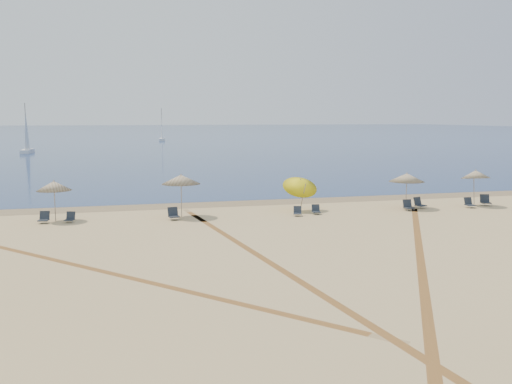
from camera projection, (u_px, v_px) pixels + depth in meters
ground at (425, 327)px, 15.88m from camera, size 160.00×160.00×0.00m
ocean at (137, 132)px, 232.13m from camera, size 500.00×500.00×0.00m
wet_sand at (242, 203)px, 38.95m from camera, size 500.00×500.00×0.00m
umbrella_1 at (54, 186)px, 31.84m from camera, size 1.99×1.99×2.41m
umbrella_2 at (181, 179)px, 33.12m from camera, size 2.33×2.33×2.63m
umbrella_3 at (301, 184)px, 35.26m from camera, size 2.22×2.20×2.58m
umbrella_4 at (407, 178)px, 36.39m from camera, size 2.31×2.31×2.39m
umbrella_5 at (476, 174)px, 37.38m from camera, size 1.94×1.99×2.54m
chair_2 at (44, 218)px, 31.51m from camera, size 0.65×0.73×0.67m
chair_3 at (70, 218)px, 31.73m from camera, size 0.64×0.70×0.60m
chair_4 at (174, 214)px, 32.56m from camera, size 0.71×0.79×0.72m
chair_5 at (297, 212)px, 33.81m from camera, size 0.64×0.69×0.59m
chair_6 at (316, 210)px, 34.41m from camera, size 0.57×0.64×0.59m
chair_7 at (408, 206)px, 35.79m from camera, size 0.59×0.69×0.69m
chair_8 at (419, 203)px, 36.67m from camera, size 0.78×0.85×0.72m
chair_9 at (469, 203)px, 36.91m from camera, size 0.58×0.67×0.67m
chair_10 at (485, 201)px, 37.82m from camera, size 0.82×0.88×0.74m
sailboat_0 at (162, 131)px, 142.38m from camera, size 1.92×5.66×8.28m
sailboat_1 at (27, 138)px, 93.19m from camera, size 1.61×5.67×8.39m
tire_tracks at (254, 262)px, 23.05m from camera, size 54.02×42.71×0.00m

